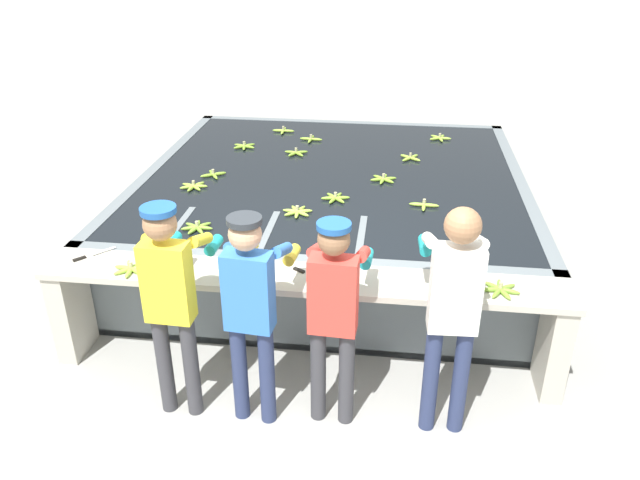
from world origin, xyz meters
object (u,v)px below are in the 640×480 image
worker_3 (453,302)px  banana_bunch_floating_6 (424,205)px  worker_1 (251,302)px  banana_bunch_floating_2 (297,212)px  banana_bunch_floating_0 (296,153)px  banana_bunch_floating_5 (244,146)px  banana_bunch_floating_9 (335,198)px  banana_bunch_floating_3 (194,186)px  banana_bunch_floating_12 (410,158)px  worker_2 (334,306)px  knife_0 (88,256)px  banana_bunch_floating_1 (311,139)px  banana_bunch_floating_7 (440,138)px  banana_bunch_floating_4 (213,174)px  banana_bunch_floating_8 (197,227)px  banana_bunch_ledge_0 (500,289)px  banana_bunch_floating_11 (283,131)px  banana_bunch_floating_10 (383,179)px  knife_1 (306,273)px  worker_0 (171,292)px  banana_bunch_ledge_1 (131,269)px

worker_3 → banana_bunch_floating_6: bearing=93.9°
worker_1 → banana_bunch_floating_2: worker_1 is taller
banana_bunch_floating_0 → banana_bunch_floating_5: size_ratio=0.98×
banana_bunch_floating_6 → banana_bunch_floating_9: bearing=175.8°
banana_bunch_floating_3 → banana_bunch_floating_12: (2.16, 1.13, 0.00)m
worker_1 → banana_bunch_floating_3: size_ratio=5.71×
worker_2 → knife_0: size_ratio=5.50×
banana_bunch_floating_1 → banana_bunch_floating_7: (1.56, 0.24, -0.00)m
banana_bunch_floating_4 → banana_bunch_floating_8: bearing=-80.3°
banana_bunch_floating_6 → banana_bunch_ledge_0: size_ratio=1.00×
banana_bunch_floating_12 → banana_bunch_floating_1: bearing=155.6°
banana_bunch_floating_0 → banana_bunch_floating_1: same height
banana_bunch_floating_5 → banana_bunch_floating_11: same height
banana_bunch_floating_3 → banana_bunch_floating_4: bearing=72.8°
banana_bunch_floating_10 → banana_bunch_floating_11: (-1.32, 1.55, 0.00)m
banana_bunch_floating_1 → knife_1: size_ratio=0.90×
worker_3 → banana_bunch_floating_11: bearing=114.4°
banana_bunch_floating_0 → banana_bunch_floating_1: 0.54m
worker_0 → banana_bunch_floating_8: bearing=99.7°
banana_bunch_floating_3 → banana_bunch_floating_6: bearing=-4.7°
worker_2 → banana_bunch_floating_7: size_ratio=5.67×
banana_bunch_floating_7 → banana_bunch_floating_8: same height
banana_bunch_floating_3 → banana_bunch_floating_10: 1.93m
banana_bunch_floating_11 → knife_0: size_ratio=0.99×
banana_bunch_floating_2 → banana_bunch_floating_4: size_ratio=1.09×
banana_bunch_floating_4 → banana_bunch_floating_12: same height
worker_2 → banana_bunch_floating_3: worker_2 is taller
worker_3 → banana_bunch_floating_12: bearing=94.5°
banana_bunch_floating_11 → banana_bunch_ledge_1: banana_bunch_ledge_1 is taller
banana_bunch_floating_12 → banana_bunch_ledge_1: (-2.11, -2.84, 0.00)m
banana_bunch_floating_11 → worker_1: bearing=-82.7°
banana_bunch_floating_1 → banana_bunch_floating_7: bearing=8.8°
banana_bunch_floating_9 → knife_1: (-0.07, -1.46, -0.01)m
banana_bunch_floating_8 → worker_3: bearing=-29.7°
worker_0 → banana_bunch_floating_3: (-0.54, 2.17, -0.12)m
knife_1 → banana_bunch_floating_0: bearing=100.8°
banana_bunch_floating_0 → banana_bunch_floating_8: size_ratio=0.98×
worker_3 → banana_bunch_floating_7: worker_3 is taller
worker_3 → banana_bunch_ledge_0: size_ratio=6.07×
banana_bunch_floating_7 → banana_bunch_floating_6: bearing=-96.4°
worker_2 → banana_bunch_floating_4: (-1.53, 2.46, -0.07)m
banana_bunch_ledge_0 → banana_bunch_ledge_1: bearing=-179.1°
banana_bunch_floating_5 → knife_0: bearing=-101.7°
banana_bunch_floating_2 → knife_1: (0.24, -1.10, -0.01)m
worker_2 → banana_bunch_floating_7: bearing=77.7°
banana_bunch_floating_1 → banana_bunch_floating_4: bearing=-122.3°
banana_bunch_ledge_0 → banana_bunch_floating_8: bearing=163.4°
banana_bunch_floating_12 → banana_bunch_ledge_1: banana_bunch_ledge_1 is taller
banana_bunch_floating_6 → knife_0: size_ratio=0.99×
banana_bunch_floating_10 → banana_bunch_floating_1: bearing=126.7°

